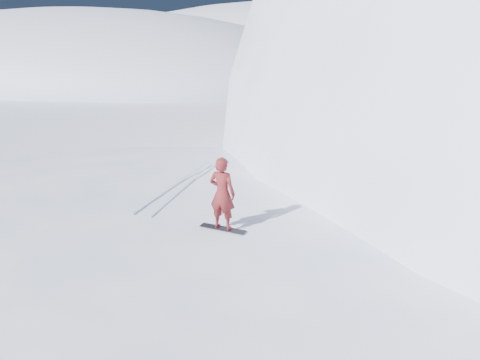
{
  "coord_description": "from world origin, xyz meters",
  "views": [
    {
      "loc": [
        7.48,
        -7.37,
        7.19
      ],
      "look_at": [
        2.15,
        2.77,
        3.5
      ],
      "focal_mm": 32.0,
      "sensor_mm": 36.0,
      "label": 1
    }
  ],
  "objects": [
    {
      "name": "ground",
      "position": [
        0.0,
        0.0,
        0.0
      ],
      "size": [
        400.0,
        400.0,
        0.0
      ],
      "primitive_type": "plane",
      "color": "white",
      "rests_on": "ground"
    },
    {
      "name": "snowboard",
      "position": [
        2.15,
        1.77,
        2.41
      ],
      "size": [
        1.32,
        0.32,
        0.02
      ],
      "primitive_type": "cube",
      "rotation": [
        0.0,
        0.0,
        0.06
      ],
      "color": "black",
      "rests_on": "near_ridge"
    },
    {
      "name": "snowboarder",
      "position": [
        2.15,
        1.77,
        3.41
      ],
      "size": [
        0.75,
        0.51,
        1.98
      ],
      "primitive_type": "imported",
      "rotation": [
        0.0,
        0.0,
        3.2
      ],
      "color": "maroon",
      "rests_on": "snowboard"
    },
    {
      "name": "far_ridge_a",
      "position": [
        -70.0,
        60.0,
        0.0
      ],
      "size": [
        120.0,
        70.0,
        28.0
      ],
      "primitive_type": "ellipsoid",
      "color": "white",
      "rests_on": "ground"
    },
    {
      "name": "wind_bumps",
      "position": [
        -0.56,
        2.12,
        0.0
      ],
      "size": [
        16.0,
        14.4,
        1.0
      ],
      "color": "white",
      "rests_on": "ground"
    },
    {
      "name": "far_ridge_c",
      "position": [
        -40.0,
        110.0,
        0.0
      ],
      "size": [
        140.0,
        90.0,
        36.0
      ],
      "primitive_type": "ellipsoid",
      "color": "white",
      "rests_on": "ground"
    },
    {
      "name": "near_ridge",
      "position": [
        1.0,
        3.0,
        0.0
      ],
      "size": [
        36.0,
        28.0,
        4.8
      ],
      "primitive_type": "ellipsoid",
      "color": "white",
      "rests_on": "ground"
    },
    {
      "name": "vapor_plume",
      "position": [
        -57.87,
        46.93,
        0.0
      ],
      "size": [
        11.03,
        8.83,
        7.72
      ],
      "primitive_type": "ellipsoid",
      "color": "white",
      "rests_on": "ground"
    },
    {
      "name": "board_tracks",
      "position": [
        -1.03,
        4.39,
        2.42
      ],
      "size": [
        1.73,
        5.92,
        0.04
      ],
      "color": "silver",
      "rests_on": "ground"
    }
  ]
}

